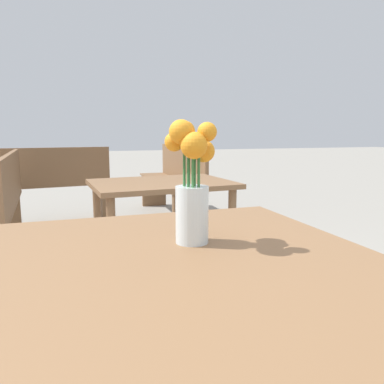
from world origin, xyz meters
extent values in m
cube|color=brown|center=(0.00, 0.00, 0.71)|extent=(0.97, 0.96, 0.03)
cylinder|color=brown|center=(-0.43, 0.42, 0.35)|extent=(0.05, 0.05, 0.70)
cylinder|color=brown|center=(0.43, 0.42, 0.35)|extent=(0.05, 0.05, 0.70)
cylinder|color=silver|center=(0.09, 0.11, 0.80)|extent=(0.08, 0.08, 0.15)
cylinder|color=silver|center=(0.09, 0.11, 0.77)|extent=(0.07, 0.07, 0.08)
cylinder|color=#337038|center=(0.10, 0.11, 0.84)|extent=(0.01, 0.01, 0.21)
sphere|color=orange|center=(0.12, 0.12, 0.96)|extent=(0.06, 0.06, 0.06)
cylinder|color=#337038|center=(0.10, 0.13, 0.85)|extent=(0.01, 0.01, 0.22)
sphere|color=orange|center=(0.12, 0.14, 0.97)|extent=(0.06, 0.06, 0.06)
cylinder|color=#337038|center=(0.09, 0.13, 0.87)|extent=(0.01, 0.01, 0.26)
sphere|color=orange|center=(0.09, 0.16, 1.01)|extent=(0.05, 0.05, 0.05)
cylinder|color=#337038|center=(0.07, 0.12, 0.86)|extent=(0.01, 0.01, 0.23)
sphere|color=orange|center=(0.05, 0.13, 0.99)|extent=(0.05, 0.05, 0.05)
cylinder|color=#337038|center=(0.08, 0.10, 0.87)|extent=(0.01, 0.01, 0.25)
sphere|color=orange|center=(0.06, 0.09, 1.01)|extent=(0.06, 0.06, 0.06)
cylinder|color=#337038|center=(0.09, 0.09, 0.85)|extent=(0.01, 0.01, 0.22)
sphere|color=orange|center=(0.08, 0.07, 0.98)|extent=(0.06, 0.06, 0.06)
cylinder|color=#337038|center=(0.10, 0.09, 0.87)|extent=(0.01, 0.01, 0.26)
sphere|color=orange|center=(0.12, 0.07, 1.01)|extent=(0.05, 0.05, 0.05)
cube|color=brown|center=(-0.63, 2.36, 0.65)|extent=(0.13, 1.64, 0.40)
cube|color=brown|center=(-0.83, 3.11, 0.21)|extent=(0.33, 0.08, 0.43)
cube|color=brown|center=(0.89, 3.43, 0.44)|extent=(0.38, 1.79, 0.02)
cube|color=brown|center=(1.05, 3.42, 0.65)|extent=(0.06, 1.79, 0.40)
cube|color=brown|center=(0.88, 2.59, 0.21)|extent=(0.32, 0.06, 0.43)
cube|color=brown|center=(0.90, 4.26, 0.21)|extent=(0.32, 0.06, 0.43)
cube|color=brown|center=(-0.76, 3.55, 0.44)|extent=(1.96, 0.56, 0.02)
cube|color=brown|center=(-0.74, 3.39, 0.65)|extent=(1.93, 0.24, 0.40)
cube|color=brown|center=(0.15, 3.65, 0.21)|extent=(0.09, 0.33, 0.43)
cube|color=brown|center=(0.35, 1.52, 0.69)|extent=(0.91, 0.70, 0.03)
cylinder|color=brown|center=(0.00, 1.24, 0.34)|extent=(0.05, 0.05, 0.67)
cylinder|color=brown|center=(0.74, 1.29, 0.34)|extent=(0.05, 0.05, 0.67)
cylinder|color=brown|center=(-0.04, 1.75, 0.34)|extent=(0.05, 0.05, 0.67)
cylinder|color=brown|center=(0.70, 1.81, 0.34)|extent=(0.05, 0.05, 0.67)
camera|label=1|loc=(-0.20, -0.77, 1.01)|focal=35.00mm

